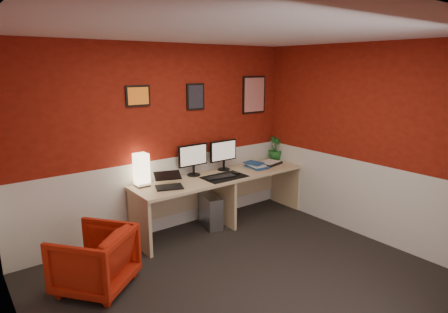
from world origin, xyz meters
TOP-DOWN VIEW (x-y plane):
  - ground at (0.00, 0.00)m, footprint 4.00×3.50m
  - ceiling at (0.00, 0.00)m, footprint 4.00×3.50m
  - wall_back at (0.00, 1.75)m, footprint 4.00×0.01m
  - wall_front at (0.00, -1.75)m, footprint 4.00×0.01m
  - wall_left at (-2.00, 0.00)m, footprint 0.01×3.50m
  - wall_right at (2.00, 0.00)m, footprint 0.01×3.50m
  - wainscot_back at (0.00, 1.75)m, footprint 4.00×0.01m
  - wainscot_right at (2.00, 0.00)m, footprint 0.01×3.50m
  - desk at (0.73, 1.41)m, footprint 2.60×0.65m
  - shoji_lamp at (-0.39, 1.62)m, footprint 0.16×0.16m
  - laptop at (-0.15, 1.35)m, footprint 0.39×0.33m
  - monitor_left at (0.39, 1.63)m, footprint 0.45×0.06m
  - monitor_right at (0.90, 1.60)m, footprint 0.45×0.06m
  - desk_mat at (0.68, 1.30)m, footprint 0.60×0.38m
  - keyboard at (0.61, 1.30)m, footprint 0.44×0.20m
  - mouse at (0.88, 1.30)m, footprint 0.08×0.11m
  - book_bottom at (1.24, 1.40)m, footprint 0.25×0.33m
  - book_middle at (1.25, 1.42)m, footprint 0.25×0.31m
  - book_top at (1.25, 1.43)m, footprint 0.25×0.30m
  - zen_tray at (1.66, 1.43)m, footprint 0.40×0.32m
  - potted_plant at (1.93, 1.59)m, footprint 0.24×0.24m
  - pc_tower at (0.55, 1.45)m, footprint 0.30×0.48m
  - armchair at (-1.27, 0.89)m, footprint 0.96×0.96m
  - art_left at (-0.33, 1.74)m, footprint 0.32×0.02m
  - art_center at (0.51, 1.74)m, footprint 0.28×0.02m
  - art_right at (1.58, 1.74)m, footprint 0.44×0.02m

SIDE VIEW (x-z plane):
  - ground at x=0.00m, z-range -0.01..0.01m
  - pc_tower at x=0.55m, z-range 0.00..0.45m
  - armchair at x=-1.27m, z-range 0.00..0.63m
  - desk at x=0.73m, z-range 0.00..0.73m
  - wainscot_back at x=0.00m, z-range 0.00..1.00m
  - wainscot_right at x=2.00m, z-range 0.00..1.00m
  - desk_mat at x=0.68m, z-range 0.73..0.74m
  - keyboard at x=0.61m, z-range 0.74..0.75m
  - zen_tray at x=1.66m, z-range 0.73..0.76m
  - book_bottom at x=1.24m, z-range 0.73..0.76m
  - mouse at x=0.88m, z-range 0.74..0.77m
  - book_middle at x=1.25m, z-range 0.76..0.78m
  - book_top at x=1.25m, z-range 0.78..0.81m
  - laptop at x=-0.15m, z-range 0.73..0.95m
  - potted_plant at x=1.93m, z-range 0.73..1.11m
  - shoji_lamp at x=-0.39m, z-range 0.73..1.13m
  - monitor_left at x=0.39m, z-range 0.73..1.31m
  - monitor_right at x=0.90m, z-range 0.73..1.31m
  - wall_back at x=0.00m, z-range 0.00..2.50m
  - wall_front at x=0.00m, z-range 0.00..2.50m
  - wall_left at x=-2.00m, z-range 0.00..2.50m
  - wall_right at x=2.00m, z-range 0.00..2.50m
  - art_right at x=1.58m, z-range 1.50..2.06m
  - art_center at x=0.51m, z-range 1.62..1.98m
  - art_left at x=-0.33m, z-range 1.72..1.98m
  - ceiling at x=0.00m, z-range 2.50..2.50m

